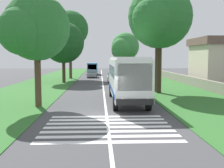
{
  "coord_description": "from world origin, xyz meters",
  "views": [
    {
      "loc": [
        -17.98,
        0.43,
        3.68
      ],
      "look_at": [
        4.34,
        -0.54,
        1.6
      ],
      "focal_mm": 45.6,
      "sensor_mm": 36.0,
      "label": 1
    }
  ],
  "objects_px": {
    "roadside_tree_left_2": "(69,30)",
    "utility_pole": "(156,55)",
    "trailing_minibus_0": "(92,67)",
    "trailing_car_0": "(113,77)",
    "roadside_tree_left_0": "(62,44)",
    "roadside_tree_right_1": "(124,47)",
    "roadside_tree_right_0": "(158,18)",
    "roadside_tree_right_2": "(119,51)",
    "roadside_tree_left_1": "(35,29)",
    "trailing_car_1": "(92,74)",
    "coach_bus": "(127,76)"
  },
  "relations": [
    {
      "from": "roadside_tree_left_2",
      "to": "utility_pole",
      "type": "relative_size",
      "value": 1.57
    },
    {
      "from": "trailing_minibus_0",
      "to": "utility_pole",
      "type": "xyz_separation_m",
      "value": [
        -32.32,
        -7.55,
        2.38
      ]
    },
    {
      "from": "trailing_minibus_0",
      "to": "utility_pole",
      "type": "height_order",
      "value": "utility_pole"
    },
    {
      "from": "trailing_car_0",
      "to": "roadside_tree_left_2",
      "type": "bearing_deg",
      "value": 49.32
    },
    {
      "from": "roadside_tree_left_0",
      "to": "roadside_tree_right_1",
      "type": "xyz_separation_m",
      "value": [
        29.04,
        -11.53,
        0.56
      ]
    },
    {
      "from": "roadside_tree_right_0",
      "to": "roadside_tree_right_2",
      "type": "height_order",
      "value": "roadside_tree_right_0"
    },
    {
      "from": "roadside_tree_left_1",
      "to": "roadside_tree_right_2",
      "type": "distance_m",
      "value": 57.9
    },
    {
      "from": "trailing_car_1",
      "to": "trailing_car_0",
      "type": "bearing_deg",
      "value": -158.7
    },
    {
      "from": "coach_bus",
      "to": "roadside_tree_left_2",
      "type": "xyz_separation_m",
      "value": [
        26.9,
        7.48,
        6.32
      ]
    },
    {
      "from": "roadside_tree_left_1",
      "to": "roadside_tree_left_2",
      "type": "bearing_deg",
      "value": 1.04
    },
    {
      "from": "coach_bus",
      "to": "trailing_car_1",
      "type": "relative_size",
      "value": 2.6
    },
    {
      "from": "roadside_tree_right_2",
      "to": "roadside_tree_left_1",
      "type": "bearing_deg",
      "value": 169.98
    },
    {
      "from": "roadside_tree_right_0",
      "to": "trailing_minibus_0",
      "type": "bearing_deg",
      "value": 12.75
    },
    {
      "from": "coach_bus",
      "to": "roadside_tree_right_2",
      "type": "relative_size",
      "value": 1.43
    },
    {
      "from": "roadside_tree_left_0",
      "to": "roadside_tree_left_2",
      "type": "bearing_deg",
      "value": -0.9
    },
    {
      "from": "utility_pole",
      "to": "roadside_tree_left_1",
      "type": "bearing_deg",
      "value": 129.24
    },
    {
      "from": "trailing_car_0",
      "to": "trailing_minibus_0",
      "type": "xyz_separation_m",
      "value": [
        18.3,
        3.67,
        0.88
      ]
    },
    {
      "from": "trailing_car_1",
      "to": "roadside_tree_left_0",
      "type": "height_order",
      "value": "roadside_tree_left_0"
    },
    {
      "from": "utility_pole",
      "to": "trailing_car_0",
      "type": "bearing_deg",
      "value": 15.49
    },
    {
      "from": "trailing_car_1",
      "to": "trailing_minibus_0",
      "type": "xyz_separation_m",
      "value": [
        9.25,
        0.14,
        0.88
      ]
    },
    {
      "from": "roadside_tree_right_0",
      "to": "roadside_tree_right_1",
      "type": "xyz_separation_m",
      "value": [
        41.72,
        -0.2,
        -1.38
      ]
    },
    {
      "from": "roadside_tree_left_1",
      "to": "roadside_tree_left_2",
      "type": "distance_m",
      "value": 29.2
    },
    {
      "from": "trailing_car_1",
      "to": "coach_bus",
      "type": "bearing_deg",
      "value": -172.95
    },
    {
      "from": "trailing_car_0",
      "to": "roadside_tree_right_0",
      "type": "bearing_deg",
      "value": -165.54
    },
    {
      "from": "roadside_tree_left_0",
      "to": "trailing_car_0",
      "type": "bearing_deg",
      "value": -73.17
    },
    {
      "from": "trailing_car_1",
      "to": "roadside_tree_right_2",
      "type": "distance_m",
      "value": 26.55
    },
    {
      "from": "trailing_car_0",
      "to": "roadside_tree_right_0",
      "type": "distance_m",
      "value": 16.93
    },
    {
      "from": "trailing_minibus_0",
      "to": "roadside_tree_left_1",
      "type": "distance_m",
      "value": 41.39
    },
    {
      "from": "coach_bus",
      "to": "trailing_car_0",
      "type": "distance_m",
      "value": 20.64
    },
    {
      "from": "coach_bus",
      "to": "trailing_minibus_0",
      "type": "xyz_separation_m",
      "value": [
        38.89,
        3.81,
        -0.6
      ]
    },
    {
      "from": "roadside_tree_left_1",
      "to": "utility_pole",
      "type": "distance_m",
      "value": 13.93
    },
    {
      "from": "roadside_tree_left_1",
      "to": "roadside_tree_right_1",
      "type": "distance_m",
      "value": 50.72
    },
    {
      "from": "trailing_minibus_0",
      "to": "roadside_tree_left_1",
      "type": "height_order",
      "value": "roadside_tree_left_1"
    },
    {
      "from": "roadside_tree_right_1",
      "to": "roadside_tree_right_2",
      "type": "distance_m",
      "value": 7.57
    },
    {
      "from": "roadside_tree_left_0",
      "to": "roadside_tree_right_2",
      "type": "distance_m",
      "value": 38.07
    },
    {
      "from": "roadside_tree_right_1",
      "to": "coach_bus",
      "type": "bearing_deg",
      "value": 175.27
    },
    {
      "from": "coach_bus",
      "to": "roadside_tree_left_2",
      "type": "bearing_deg",
      "value": 15.54
    },
    {
      "from": "roadside_tree_left_1",
      "to": "roadside_tree_right_1",
      "type": "height_order",
      "value": "roadside_tree_right_1"
    },
    {
      "from": "utility_pole",
      "to": "trailing_car_1",
      "type": "bearing_deg",
      "value": 17.82
    },
    {
      "from": "roadside_tree_left_0",
      "to": "roadside_tree_right_1",
      "type": "height_order",
      "value": "roadside_tree_right_1"
    },
    {
      "from": "coach_bus",
      "to": "trailing_car_0",
      "type": "bearing_deg",
      "value": 0.38
    },
    {
      "from": "roadside_tree_left_2",
      "to": "roadside_tree_right_1",
      "type": "distance_m",
      "value": 23.53
    },
    {
      "from": "coach_bus",
      "to": "roadside_tree_right_0",
      "type": "relative_size",
      "value": 1.01
    },
    {
      "from": "roadside_tree_right_0",
      "to": "roadside_tree_right_1",
      "type": "bearing_deg",
      "value": -0.28
    },
    {
      "from": "roadside_tree_right_2",
      "to": "utility_pole",
      "type": "relative_size",
      "value": 1.04
    },
    {
      "from": "roadside_tree_right_1",
      "to": "roadside_tree_left_2",
      "type": "bearing_deg",
      "value": 150.89
    },
    {
      "from": "roadside_tree_right_1",
      "to": "trailing_minibus_0",
      "type": "bearing_deg",
      "value": 137.66
    },
    {
      "from": "coach_bus",
      "to": "roadside_tree_right_0",
      "type": "xyz_separation_m",
      "value": [
        5.65,
        -3.72,
        5.5
      ]
    },
    {
      "from": "coach_bus",
      "to": "trailing_car_0",
      "type": "xyz_separation_m",
      "value": [
        20.59,
        0.14,
        -1.48
      ]
    },
    {
      "from": "roadside_tree_right_0",
      "to": "roadside_tree_right_2",
      "type": "distance_m",
      "value": 49.25
    }
  ]
}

